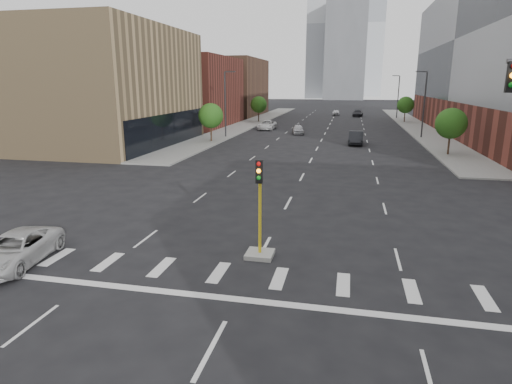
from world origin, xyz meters
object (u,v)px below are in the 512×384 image
(car_near_left, at_px, (298,129))
(car_far_left, at_px, (267,125))
(car_mid_right, at_px, (356,138))
(car_distant, at_px, (336,112))
(parked_minivan, at_px, (15,249))
(median_traffic_signal, at_px, (260,236))
(car_deep_right, at_px, (358,113))

(car_near_left, bearing_deg, car_far_left, 127.61)
(car_mid_right, relative_size, car_distant, 1.23)
(car_distant, bearing_deg, car_mid_right, -88.09)
(car_mid_right, relative_size, parked_minivan, 1.03)
(car_distant, bearing_deg, median_traffic_signal, -93.10)
(median_traffic_signal, relative_size, car_far_left, 0.82)
(car_near_left, height_order, car_mid_right, car_mid_right)
(car_mid_right, bearing_deg, parked_minivan, -107.73)
(car_far_left, relative_size, car_deep_right, 1.04)
(median_traffic_signal, height_order, car_mid_right, median_traffic_signal)
(median_traffic_signal, distance_m, car_far_left, 53.55)
(car_distant, bearing_deg, parked_minivan, -99.39)
(car_mid_right, bearing_deg, car_far_left, 135.55)
(median_traffic_signal, xyz_separation_m, car_mid_right, (4.49, 37.76, -0.16))
(median_traffic_signal, bearing_deg, car_mid_right, 83.22)
(median_traffic_signal, height_order, parked_minivan, median_traffic_signal)
(car_far_left, height_order, parked_minivan, car_far_left)
(car_deep_right, distance_m, parked_minivan, 89.03)
(median_traffic_signal, relative_size, car_deep_right, 0.85)
(car_far_left, bearing_deg, car_distant, 75.92)
(median_traffic_signal, height_order, car_distant, median_traffic_signal)
(car_mid_right, relative_size, car_far_left, 0.93)
(car_near_left, distance_m, car_deep_right, 38.49)
(car_near_left, bearing_deg, car_distant, 74.04)
(car_near_left, distance_m, car_far_left, 7.80)
(median_traffic_signal, distance_m, car_deep_right, 84.90)
(car_far_left, distance_m, car_deep_right, 35.45)
(car_far_left, distance_m, parked_minivan, 55.62)
(median_traffic_signal, bearing_deg, parked_minivan, -163.48)
(car_deep_right, bearing_deg, parked_minivan, -94.90)
(car_deep_right, bearing_deg, median_traffic_signal, -88.58)
(car_deep_right, bearing_deg, car_far_left, -110.14)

